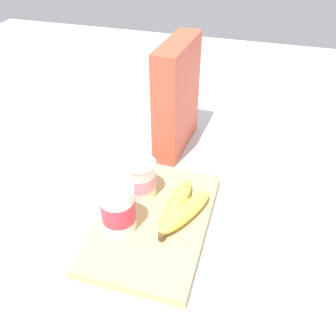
{
  "coord_description": "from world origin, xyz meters",
  "views": [
    {
      "loc": [
        -0.49,
        -0.17,
        0.56
      ],
      "look_at": [
        0.1,
        0.0,
        0.07
      ],
      "focal_mm": 38.21,
      "sensor_mm": 36.0,
      "label": 1
    }
  ],
  "objects_px": {
    "cereal_box": "(177,98)",
    "banana_bunch": "(181,208)",
    "cutting_board": "(154,221)",
    "spoon": "(51,331)",
    "yogurt_cup_front": "(118,209)",
    "yogurt_cup_back": "(140,178)"
  },
  "relations": [
    {
      "from": "cutting_board",
      "to": "banana_bunch",
      "type": "distance_m",
      "value": 0.06
    },
    {
      "from": "banana_bunch",
      "to": "spoon",
      "type": "xyz_separation_m",
      "value": [
        -0.29,
        0.14,
        -0.04
      ]
    },
    {
      "from": "yogurt_cup_back",
      "to": "spoon",
      "type": "height_order",
      "value": "yogurt_cup_back"
    },
    {
      "from": "cereal_box",
      "to": "banana_bunch",
      "type": "bearing_deg",
      "value": -158.89
    },
    {
      "from": "spoon",
      "to": "banana_bunch",
      "type": "bearing_deg",
      "value": -25.27
    },
    {
      "from": "cereal_box",
      "to": "yogurt_cup_front",
      "type": "relative_size",
      "value": 2.9
    },
    {
      "from": "cereal_box",
      "to": "banana_bunch",
      "type": "xyz_separation_m",
      "value": [
        -0.28,
        -0.08,
        -0.1
      ]
    },
    {
      "from": "cutting_board",
      "to": "yogurt_cup_front",
      "type": "relative_size",
      "value": 3.47
    },
    {
      "from": "cereal_box",
      "to": "yogurt_cup_back",
      "type": "distance_m",
      "value": 0.25
    },
    {
      "from": "cereal_box",
      "to": "spoon",
      "type": "height_order",
      "value": "cereal_box"
    },
    {
      "from": "banana_bunch",
      "to": "yogurt_cup_front",
      "type": "bearing_deg",
      "value": 120.63
    },
    {
      "from": "cereal_box",
      "to": "yogurt_cup_back",
      "type": "relative_size",
      "value": 3.4
    },
    {
      "from": "spoon",
      "to": "cereal_box",
      "type": "bearing_deg",
      "value": -5.23
    },
    {
      "from": "banana_bunch",
      "to": "spoon",
      "type": "distance_m",
      "value": 0.32
    },
    {
      "from": "cutting_board",
      "to": "spoon",
      "type": "bearing_deg",
      "value": 162.14
    },
    {
      "from": "cutting_board",
      "to": "spoon",
      "type": "relative_size",
      "value": 2.54
    },
    {
      "from": "spoon",
      "to": "yogurt_cup_back",
      "type": "bearing_deg",
      "value": -5.82
    },
    {
      "from": "cutting_board",
      "to": "banana_bunch",
      "type": "bearing_deg",
      "value": -65.38
    },
    {
      "from": "spoon",
      "to": "yogurt_cup_front",
      "type": "bearing_deg",
      "value": -6.98
    },
    {
      "from": "yogurt_cup_front",
      "to": "cutting_board",
      "type": "bearing_deg",
      "value": -54.66
    },
    {
      "from": "cutting_board",
      "to": "banana_bunch",
      "type": "relative_size",
      "value": 1.95
    },
    {
      "from": "yogurt_cup_back",
      "to": "banana_bunch",
      "type": "height_order",
      "value": "yogurt_cup_back"
    }
  ]
}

